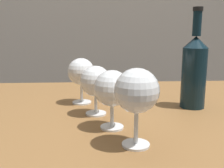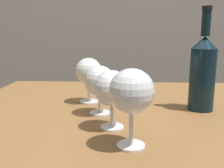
% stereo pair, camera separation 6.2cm
% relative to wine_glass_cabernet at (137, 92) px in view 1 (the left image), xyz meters
% --- Properties ---
extents(dining_table, '(1.11, 0.81, 0.71)m').
position_rel_wine_glass_cabernet_xyz_m(dining_table, '(0.02, 0.29, -0.22)').
color(dining_table, brown).
rests_on(dining_table, ground_plane).
extents(wine_glass_cabernet, '(0.09, 0.09, 0.16)m').
position_rel_wine_glass_cabernet_xyz_m(wine_glass_cabernet, '(0.00, 0.00, 0.00)').
color(wine_glass_cabernet, white).
rests_on(wine_glass_cabernet, dining_table).
extents(wine_glass_amber, '(0.09, 0.09, 0.14)m').
position_rel_wine_glass_cabernet_xyz_m(wine_glass_amber, '(-0.04, 0.10, -0.02)').
color(wine_glass_amber, white).
rests_on(wine_glass_amber, dining_table).
extents(wine_glass_rose, '(0.09, 0.09, 0.14)m').
position_rel_wine_glass_cabernet_xyz_m(wine_glass_rose, '(-0.08, 0.21, -0.02)').
color(wine_glass_rose, white).
rests_on(wine_glass_rose, dining_table).
extents(wine_glass_port, '(0.09, 0.09, 0.15)m').
position_rel_wine_glass_cabernet_xyz_m(wine_glass_port, '(-0.13, 0.33, -0.01)').
color(wine_glass_port, white).
rests_on(wine_glass_port, dining_table).
extents(wine_bottle, '(0.08, 0.08, 0.30)m').
position_rel_wine_glass_cabernet_xyz_m(wine_bottle, '(0.22, 0.27, 0.00)').
color(wine_bottle, '#0F232D').
rests_on(wine_bottle, dining_table).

